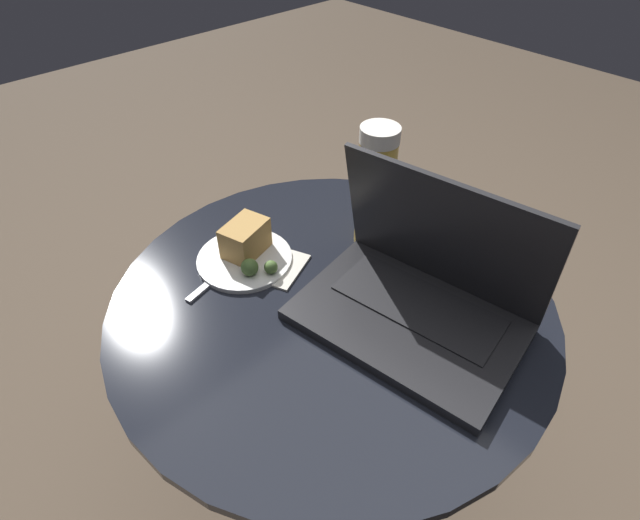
# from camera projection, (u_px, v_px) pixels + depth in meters

# --- Properties ---
(ground_plane) EXTENTS (6.00, 6.00, 0.00)m
(ground_plane) POSITION_uv_depth(u_px,v_px,m) (328.00, 461.00, 1.22)
(ground_plane) COLOR brown
(table) EXTENTS (0.74, 0.74, 0.57)m
(table) POSITION_uv_depth(u_px,v_px,m) (330.00, 356.00, 0.94)
(table) COLOR #515156
(table) RESTS_ON ground_plane
(napkin) EXTENTS (0.17, 0.15, 0.00)m
(napkin) POSITION_uv_depth(u_px,v_px,m) (264.00, 262.00, 0.90)
(napkin) COLOR silver
(napkin) RESTS_ON table
(laptop) EXTENTS (0.38, 0.28, 0.24)m
(laptop) POSITION_uv_depth(u_px,v_px,m) (419.00, 292.00, 0.78)
(laptop) COLOR #232326
(laptop) RESTS_ON table
(beer_glass) EXTENTS (0.07, 0.07, 0.23)m
(beer_glass) POSITION_uv_depth(u_px,v_px,m) (375.00, 188.00, 0.88)
(beer_glass) COLOR gold
(beer_glass) RESTS_ON table
(snack_plate) EXTENTS (0.17, 0.17, 0.07)m
(snack_plate) POSITION_uv_depth(u_px,v_px,m) (246.00, 250.00, 0.90)
(snack_plate) COLOR silver
(snack_plate) RESTS_ON table
(fork) EXTENTS (0.06, 0.19, 0.00)m
(fork) POSITION_uv_depth(u_px,v_px,m) (232.00, 264.00, 0.90)
(fork) COLOR #B2B2B7
(fork) RESTS_ON table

